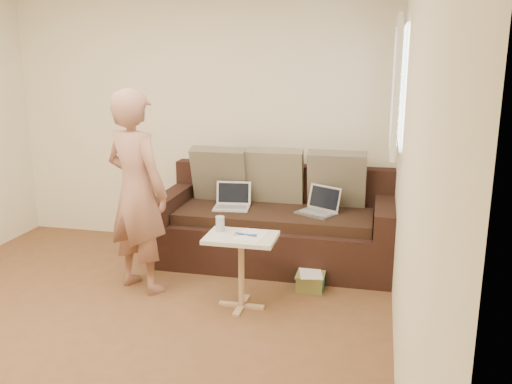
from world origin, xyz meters
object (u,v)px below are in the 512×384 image
Objects in this scene: laptop_silver at (316,214)px; side_table at (241,272)px; laptop_white at (231,209)px; sofa at (275,219)px; person at (137,192)px; drinking_glass at (220,224)px; striped_box at (311,281)px.

side_table is at bearing -86.75° from laptop_silver.
sofa is at bearing 1.48° from laptop_white.
laptop_silver reaches higher than side_table.
person is 0.77m from drinking_glass.
sofa is 1.30× the size of person.
laptop_silver is 2.87× the size of drinking_glass.
sofa is 6.38× the size of laptop_silver.
side_table is at bearing -77.08° from laptop_white.
laptop_white is at bearing 148.28° from striped_box.
drinking_glass is at bearing -86.85° from laptop_white.
laptop_silver is 0.58× the size of side_table.
side_table is (0.34, -0.96, -0.22)m from laptop_white.
sofa is 1.38m from person.
drinking_glass reaches higher than striped_box.
drinking_glass reaches higher than side_table.
laptop_white is at bearing 109.62° from side_table.
laptop_white is (-0.81, -0.00, 0.00)m from laptop_silver.
person is (-1.00, -0.85, 0.42)m from sofa.
person reaches higher than side_table.
side_table is 0.41m from drinking_glass.
striped_box is (1.42, 0.28, -0.77)m from person.
person is 1.09m from side_table.
sofa reaches higher than laptop_silver.
sofa reaches higher than laptop_white.
striped_box is at bearing 28.89° from drinking_glass.
side_table is (-0.47, -0.96, -0.22)m from laptop_silver.
side_table is 2.50× the size of striped_box.
drinking_glass is (-0.19, 0.07, 0.36)m from side_table.
laptop_white is 0.56× the size of side_table.
striped_box is at bearing 42.19° from side_table.
person is at bearing -121.18° from laptop_silver.
person is at bearing 172.65° from drinking_glass.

